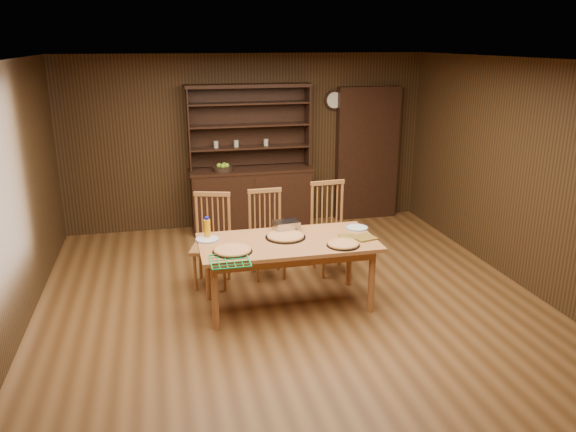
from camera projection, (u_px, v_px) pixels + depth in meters
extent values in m
plane|color=brown|center=(294.00, 306.00, 6.14)|extent=(6.00, 6.00, 0.00)
plane|color=beige|center=(295.00, 60.00, 5.36)|extent=(6.00, 6.00, 0.00)
plane|color=#3C2713|center=(248.00, 142.00, 8.53)|extent=(5.50, 0.00, 5.50)
plane|color=#3C2713|center=(429.00, 335.00, 2.96)|extent=(5.50, 0.00, 5.50)
plane|color=#3C2713|center=(4.00, 209.00, 5.15)|extent=(0.00, 6.00, 6.00)
plane|color=#3C2713|center=(530.00, 177.00, 6.34)|extent=(0.00, 6.00, 6.00)
cube|color=black|center=(252.00, 200.00, 8.55)|extent=(1.80, 0.50, 0.90)
cube|color=black|center=(251.00, 170.00, 8.41)|extent=(1.84, 0.52, 0.04)
cube|color=black|center=(248.00, 126.00, 8.43)|extent=(1.80, 0.02, 1.20)
cube|color=black|center=(188.00, 129.00, 8.10)|extent=(0.02, 0.32, 1.20)
cube|color=black|center=(307.00, 125.00, 8.49)|extent=(0.02, 0.32, 1.20)
cube|color=black|center=(248.00, 86.00, 8.11)|extent=(1.84, 0.34, 0.05)
cylinder|color=#AFAB94|center=(216.00, 144.00, 8.26)|extent=(0.07, 0.07, 0.10)
cylinder|color=#AFAB94|center=(236.00, 144.00, 8.32)|extent=(0.07, 0.07, 0.10)
cube|color=black|center=(367.00, 154.00, 8.93)|extent=(1.00, 0.18, 2.10)
cylinder|color=black|center=(334.00, 100.00, 8.61)|extent=(0.30, 0.04, 0.30)
cylinder|color=#EDE9CA|center=(335.00, 100.00, 8.59)|extent=(0.24, 0.01, 0.24)
cube|color=#AE703C|center=(288.00, 242.00, 5.95)|extent=(1.87, 0.94, 0.04)
cylinder|color=#AE703C|center=(215.00, 297.00, 5.56)|extent=(0.07, 0.07, 0.71)
cylinder|color=#AE703C|center=(208.00, 269.00, 6.22)|extent=(0.07, 0.07, 0.71)
cylinder|color=#AE703C|center=(371.00, 281.00, 5.92)|extent=(0.07, 0.07, 0.71)
cylinder|color=#AE703C|center=(349.00, 257.00, 6.58)|extent=(0.07, 0.07, 0.71)
cube|color=olive|center=(211.00, 248.00, 6.54)|extent=(0.55, 0.53, 0.04)
cylinder|color=olive|center=(195.00, 273.00, 6.47)|extent=(0.04, 0.04, 0.44)
cylinder|color=olive|center=(200.00, 262.00, 6.77)|extent=(0.04, 0.04, 0.44)
cylinder|color=olive|center=(224.00, 273.00, 6.45)|extent=(0.04, 0.04, 0.44)
cylinder|color=olive|center=(229.00, 263.00, 6.76)|extent=(0.04, 0.04, 0.44)
cube|color=olive|center=(212.00, 194.00, 6.53)|extent=(0.42, 0.15, 0.05)
cube|color=olive|center=(268.00, 242.00, 6.80)|extent=(0.45, 0.43, 0.04)
cylinder|color=olive|center=(258.00, 266.00, 6.68)|extent=(0.04, 0.04, 0.43)
cylinder|color=olive|center=(253.00, 256.00, 6.97)|extent=(0.04, 0.04, 0.43)
cylinder|color=olive|center=(285.00, 263.00, 6.76)|extent=(0.04, 0.04, 0.43)
cylinder|color=olive|center=(279.00, 254.00, 7.05)|extent=(0.04, 0.04, 0.43)
cube|color=olive|center=(265.00, 191.00, 6.78)|extent=(0.42, 0.04, 0.05)
cube|color=olive|center=(332.00, 236.00, 6.92)|extent=(0.50, 0.48, 0.04)
cylinder|color=olive|center=(323.00, 261.00, 6.79)|extent=(0.04, 0.04, 0.46)
cylinder|color=olive|center=(314.00, 251.00, 7.09)|extent=(0.04, 0.04, 0.46)
cylinder|color=olive|center=(350.00, 257.00, 6.90)|extent=(0.04, 0.04, 0.46)
cylinder|color=olive|center=(340.00, 248.00, 7.20)|extent=(0.04, 0.04, 0.46)
cube|color=olive|center=(328.00, 183.00, 6.90)|extent=(0.44, 0.07, 0.05)
cylinder|color=black|center=(233.00, 251.00, 5.63)|extent=(0.40, 0.40, 0.01)
cylinder|color=#E9A363|center=(233.00, 250.00, 5.63)|extent=(0.37, 0.37, 0.02)
torus|color=#D48D4C|center=(233.00, 250.00, 5.63)|extent=(0.38, 0.38, 0.03)
cylinder|color=black|center=(343.00, 245.00, 5.81)|extent=(0.35, 0.35, 0.01)
cylinder|color=#E9A363|center=(343.00, 244.00, 5.80)|extent=(0.32, 0.32, 0.02)
torus|color=#D48D4C|center=(343.00, 244.00, 5.80)|extent=(0.33, 0.33, 0.03)
cylinder|color=black|center=(286.00, 237.00, 6.04)|extent=(0.44, 0.44, 0.01)
cylinder|color=#E9A363|center=(286.00, 236.00, 6.04)|extent=(0.39, 0.39, 0.02)
torus|color=#D48D4C|center=(286.00, 236.00, 6.04)|extent=(0.40, 0.40, 0.03)
cylinder|color=silver|center=(207.00, 239.00, 5.97)|extent=(0.26, 0.26, 0.01)
torus|color=#2E458A|center=(207.00, 239.00, 5.97)|extent=(0.26, 0.26, 0.01)
cylinder|color=silver|center=(357.00, 228.00, 6.33)|extent=(0.25, 0.25, 0.01)
torus|color=#2E458A|center=(357.00, 228.00, 6.33)|extent=(0.25, 0.25, 0.01)
cube|color=silver|center=(286.00, 226.00, 6.25)|extent=(0.29, 0.23, 0.11)
cylinder|color=orange|center=(207.00, 229.00, 6.01)|extent=(0.07, 0.07, 0.20)
cylinder|color=#1516AE|center=(207.00, 218.00, 5.97)|extent=(0.04, 0.04, 0.03)
cube|color=red|center=(364.00, 237.00, 6.02)|extent=(0.27, 0.27, 0.02)
cube|color=red|center=(347.00, 237.00, 6.04)|extent=(0.22, 0.22, 0.01)
cylinder|color=black|center=(223.00, 169.00, 8.25)|extent=(0.29, 0.29, 0.06)
sphere|color=#8AA92D|center=(219.00, 166.00, 8.23)|extent=(0.08, 0.08, 0.08)
sphere|color=#8AA92D|center=(224.00, 165.00, 8.27)|extent=(0.08, 0.08, 0.08)
sphere|color=#8AA92D|center=(223.00, 166.00, 8.19)|extent=(0.08, 0.08, 0.08)
sphere|color=#8AA92D|center=(227.00, 166.00, 8.23)|extent=(0.08, 0.08, 0.08)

